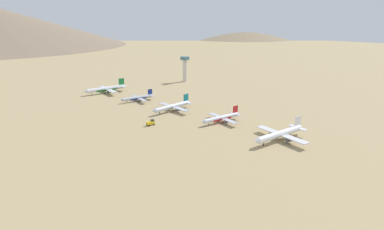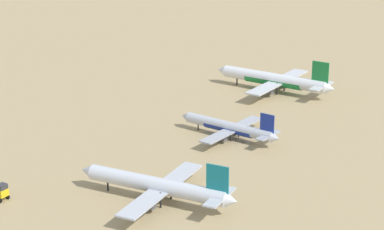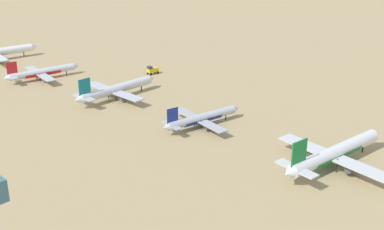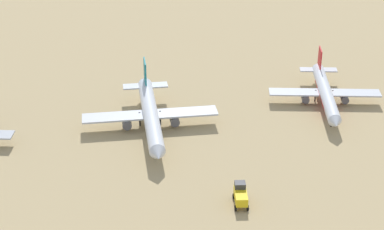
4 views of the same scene
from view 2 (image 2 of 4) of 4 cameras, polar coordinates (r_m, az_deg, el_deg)
ground_plane at (r=157.74m, az=-2.90°, el=-6.82°), size 1800.00×1800.00×0.00m
parked_jet_0 at (r=235.23m, az=6.60°, el=2.80°), size 42.78×34.93×12.35m
parked_jet_1 at (r=193.01m, az=3.01°, el=-0.99°), size 31.45×25.76×9.12m
parked_jet_2 at (r=155.80m, az=-2.71°, el=-5.64°), size 38.46×31.15×11.12m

